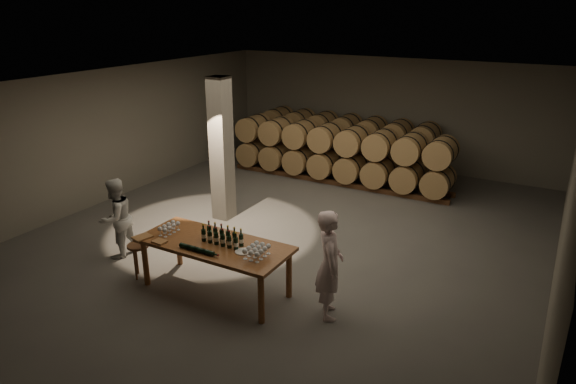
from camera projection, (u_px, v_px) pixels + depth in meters
The scene contains 15 objects.
room at pixel (222, 150), 11.29m from camera, with size 12.00×12.00×12.00m.
tasting_table at pixel (215, 248), 8.53m from camera, with size 2.60×1.10×0.90m.
barrel_stack_back at pixel (346, 140), 15.26m from camera, with size 5.48×0.95×1.57m.
barrel_stack_front at pixel (339, 153), 13.93m from camera, with size 6.26×0.95×1.57m.
bottle_cluster at pixel (222, 237), 8.42m from camera, with size 0.73×0.23×0.31m.
lying_bottles at pixel (197, 249), 8.17m from camera, with size 0.76×0.08×0.08m.
glass_cluster_left at pixel (169, 226), 8.82m from camera, with size 0.19×0.41×0.17m.
glass_cluster_right at pixel (257, 249), 7.98m from camera, with size 0.31×0.42×0.18m.
plate at pixel (243, 252), 8.17m from camera, with size 0.26×0.26×0.01m, color white.
notebook_near at pixel (160, 242), 8.50m from camera, with size 0.22×0.18×0.03m, color #9B6638.
notebook_corner at pixel (142, 237), 8.66m from camera, with size 0.23×0.30×0.03m, color #9B6638.
pen at pixel (163, 243), 8.47m from camera, with size 0.01×0.01×0.13m, color black.
stool at pixel (138, 250), 9.07m from camera, with size 0.38×0.38×0.63m.
person_man at pixel (330, 264), 7.81m from camera, with size 0.65×0.42×1.77m, color silver.
person_woman at pixel (116, 218), 9.77m from camera, with size 0.76×0.59×1.56m, color silver.
Camera 1 is at (4.84, -8.59, 4.60)m, focal length 32.00 mm.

